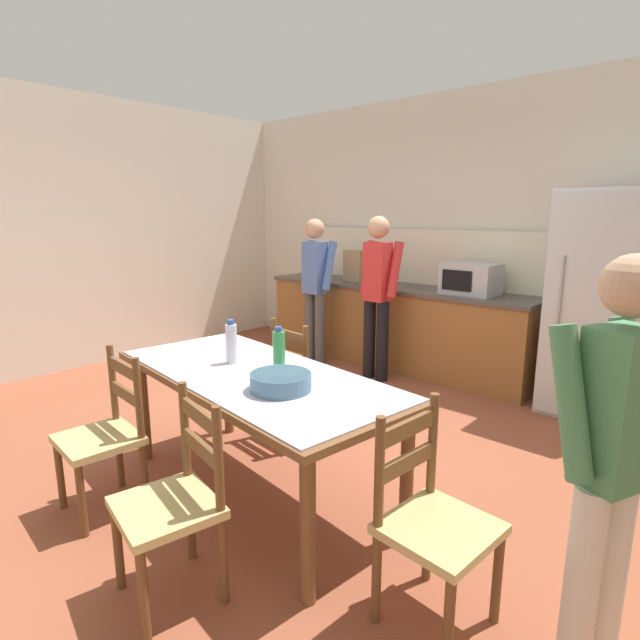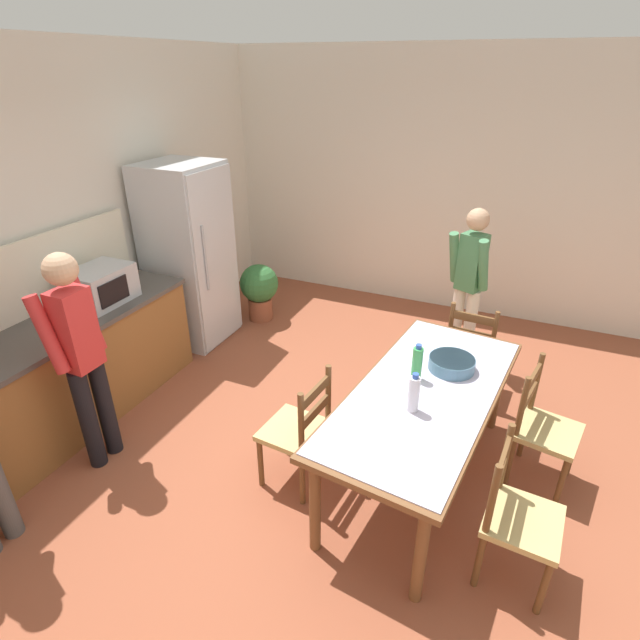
# 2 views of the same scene
# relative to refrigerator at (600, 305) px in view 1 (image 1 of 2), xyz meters

# --- Properties ---
(ground_plane) EXTENTS (8.32, 8.32, 0.00)m
(ground_plane) POSITION_rel_refrigerator_xyz_m (-1.34, -2.19, -0.93)
(ground_plane) COLOR brown
(wall_back) EXTENTS (6.52, 0.12, 2.90)m
(wall_back) POSITION_rel_refrigerator_xyz_m (-1.34, 0.47, 0.52)
(wall_back) COLOR silver
(wall_back) RESTS_ON ground
(wall_left) EXTENTS (0.12, 5.20, 2.90)m
(wall_left) POSITION_rel_refrigerator_xyz_m (-4.60, -2.19, 0.52)
(wall_left) COLOR silver
(wall_left) RESTS_ON ground
(kitchen_counter) EXTENTS (3.16, 0.66, 0.90)m
(kitchen_counter) POSITION_rel_refrigerator_xyz_m (-2.04, 0.04, -0.48)
(kitchen_counter) COLOR brown
(kitchen_counter) RESTS_ON ground
(counter_splashback) EXTENTS (3.12, 0.03, 0.60)m
(counter_splashback) POSITION_rel_refrigerator_xyz_m (-2.03, 0.35, 0.27)
(counter_splashback) COLOR #EFE8CB
(counter_splashback) RESTS_ON kitchen_counter
(refrigerator) EXTENTS (0.71, 0.73, 1.86)m
(refrigerator) POSITION_rel_refrigerator_xyz_m (0.00, 0.00, 0.00)
(refrigerator) COLOR silver
(refrigerator) RESTS_ON ground
(microwave) EXTENTS (0.50, 0.39, 0.30)m
(microwave) POSITION_rel_refrigerator_xyz_m (-1.15, 0.02, 0.12)
(microwave) COLOR #B2B7BC
(microwave) RESTS_ON kitchen_counter
(paper_bag) EXTENTS (0.24, 0.16, 0.36)m
(paper_bag) POSITION_rel_refrigerator_xyz_m (-2.56, 0.01, 0.15)
(paper_bag) COLOR tan
(paper_bag) RESTS_ON kitchen_counter
(dining_table) EXTENTS (2.03, 1.08, 0.77)m
(dining_table) POSITION_rel_refrigerator_xyz_m (-1.15, -2.74, -0.24)
(dining_table) COLOR brown
(dining_table) RESTS_ON ground
(bottle_near_centre) EXTENTS (0.07, 0.07, 0.27)m
(bottle_near_centre) POSITION_rel_refrigerator_xyz_m (-1.39, -2.71, -0.04)
(bottle_near_centre) COLOR silver
(bottle_near_centre) RESTS_ON dining_table
(bottle_off_centre) EXTENTS (0.07, 0.07, 0.27)m
(bottle_off_centre) POSITION_rel_refrigerator_xyz_m (-1.04, -2.64, -0.04)
(bottle_off_centre) COLOR green
(bottle_off_centre) RESTS_ON dining_table
(serving_bowl) EXTENTS (0.32, 0.32, 0.09)m
(serving_bowl) POSITION_rel_refrigerator_xyz_m (-0.82, -2.84, -0.11)
(serving_bowl) COLOR slate
(serving_bowl) RESTS_ON dining_table
(chair_side_near_left) EXTENTS (0.45, 0.43, 0.91)m
(chair_side_near_left) POSITION_rel_refrigerator_xyz_m (-1.67, -3.40, -0.49)
(chair_side_near_left) COLOR brown
(chair_side_near_left) RESTS_ON ground
(chair_side_far_left) EXTENTS (0.46, 0.44, 0.91)m
(chair_side_far_left) POSITION_rel_refrigerator_xyz_m (-1.50, -1.97, -0.49)
(chair_side_far_left) COLOR brown
(chair_side_far_left) RESTS_ON ground
(chair_head_end) EXTENTS (0.43, 0.45, 0.91)m
(chair_head_end) POSITION_rel_refrigerator_xyz_m (0.11, -2.89, -0.49)
(chair_head_end) COLOR brown
(chair_head_end) RESTS_ON ground
(chair_side_near_right) EXTENTS (0.49, 0.48, 0.91)m
(chair_side_near_right) POSITION_rel_refrigerator_xyz_m (-0.80, -3.50, -0.49)
(chair_side_near_right) COLOR brown
(chair_side_near_right) RESTS_ON ground
(person_at_sink) EXTENTS (0.40, 0.28, 1.61)m
(person_at_sink) POSITION_rel_refrigerator_xyz_m (-2.73, -0.48, -0.02)
(person_at_sink) COLOR #4C4C4C
(person_at_sink) RESTS_ON ground
(person_at_counter) EXTENTS (0.41, 0.28, 1.64)m
(person_at_counter) POSITION_rel_refrigerator_xyz_m (-1.88, -0.50, -0.01)
(person_at_counter) COLOR black
(person_at_counter) RESTS_ON ground
(person_by_table) EXTENTS (0.35, 0.44, 1.55)m
(person_by_table) POSITION_rel_refrigerator_xyz_m (0.67, -2.72, -0.06)
(person_by_table) COLOR silver
(person_by_table) RESTS_ON ground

